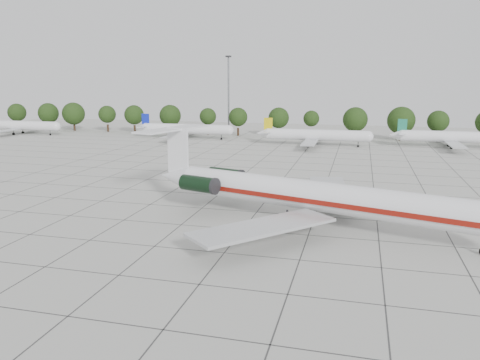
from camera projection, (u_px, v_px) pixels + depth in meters
The scene contains 10 objects.
ground at pixel (257, 212), 64.63m from camera, with size 260.00×260.00×0.00m, color #B4B4AC.
apron_joints at pixel (276, 188), 78.83m from camera, with size 170.00×170.00×0.02m, color #383838.
main_airliner at pixel (303, 194), 58.49m from camera, with size 46.82×35.90×11.18m.
ground_crew at pixel (376, 212), 61.81m from camera, with size 0.58×0.38×1.60m, color #D7980C.
bg_airliner_a at pixel (20, 126), 153.84m from camera, with size 28.24×27.20×7.40m.
bg_airliner_b at pixel (186, 129), 143.00m from camera, with size 28.24×27.20×7.40m.
bg_airliner_c at pixel (316, 135), 127.72m from camera, with size 28.24×27.20×7.40m.
bg_airliner_d at pixel (454, 137), 123.61m from camera, with size 28.24×27.20×7.40m.
tree_line at pixel (279, 118), 146.65m from camera, with size 249.86×8.44×10.22m.
floodlight_mast at pixel (229, 90), 155.97m from camera, with size 1.60×1.60×25.45m.
Camera 1 is at (13.25, -60.83, 18.07)m, focal length 35.00 mm.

